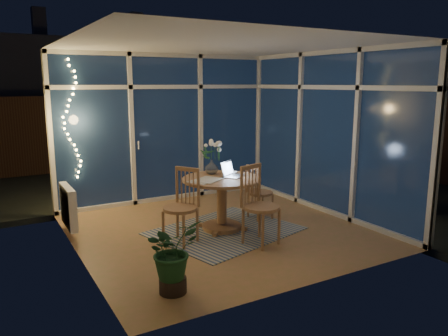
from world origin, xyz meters
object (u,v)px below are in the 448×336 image
Objects in this scene: chair_front at (261,205)px; laptop at (234,169)px; flower_vase at (212,167)px; potted_plant at (172,257)px; chair_left at (180,207)px; chair_right at (260,192)px; dining_table at (222,204)px.

chair_front is 0.84m from laptop.
flower_vase is 2.31m from potted_plant.
chair_left is 1.59m from chair_right.
chair_left is at bearing 133.45° from chair_front.
chair_right is 2.70m from potted_plant.
flower_vase is at bearing 51.88° from potted_plant.
chair_left is 1.34× the size of potted_plant.
chair_left is at bearing -162.79° from dining_table.
potted_plant is (-1.59, -1.45, -0.50)m from laptop.
flower_vase is (0.00, 0.31, 0.49)m from dining_table.
flower_vase is at bearing 82.18° from chair_front.
flower_vase is (0.76, 0.55, 0.36)m from chair_left.
chair_front is 3.30× the size of laptop.
potted_plant is (-1.39, -1.77, -0.49)m from flower_vase.
chair_right reaches higher than dining_table.
dining_table is at bearing 101.07° from chair_right.
dining_table is 0.81m from chair_front.
chair_right is (1.54, 0.39, -0.07)m from chair_left.
chair_right is 1.14× the size of potted_plant.
chair_right is at bearing -11.71° from flower_vase.
chair_left is 1.17× the size of chair_right.
laptop is 0.38m from flower_vase.
flower_vase is at bearing 88.58° from laptop.
potted_plant is (-1.55, -0.68, -0.15)m from chair_front.
dining_table is 0.54m from laptop.
chair_front is (0.91, -0.54, 0.02)m from chair_left.
chair_left is 4.84× the size of flower_vase.
chair_left is 1.06m from chair_front.
chair_right is (0.78, 0.15, 0.05)m from dining_table.
laptop is (-0.57, -0.17, 0.45)m from chair_right.
chair_right is at bearing 40.46° from chair_front.
flower_vase is at bearing 78.20° from chair_right.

